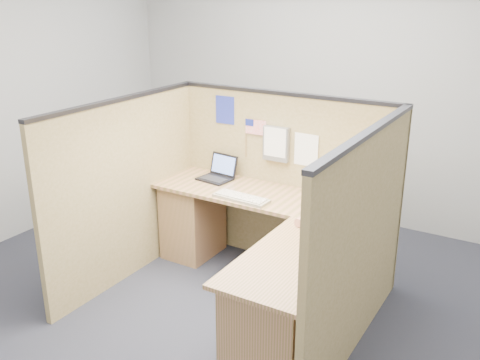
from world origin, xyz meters
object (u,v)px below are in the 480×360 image
Objects in this scene: laptop at (218,173)px; mouse at (314,211)px; keyboard at (241,198)px; l_desk at (262,256)px.

laptop is 3.19× the size of mouse.
mouse is at bearing 6.31° from keyboard.
laptop reaches higher than l_desk.
keyboard is at bearing 147.65° from l_desk.
keyboard reaches higher than l_desk.
l_desk is 4.09× the size of keyboard.
laptop is 0.56m from keyboard.
mouse is (0.32, 0.23, 0.36)m from l_desk.
keyboard is 4.96× the size of mouse.
l_desk is 0.50m from keyboard.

